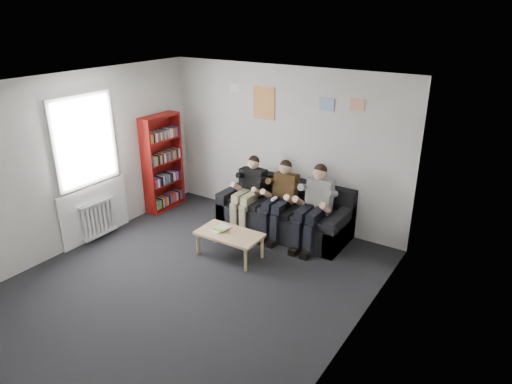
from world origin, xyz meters
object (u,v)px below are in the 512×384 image
sofa (285,214)px  person_middle (280,200)px  person_left (248,193)px  coffee_table (230,236)px  person_right (313,207)px  bookshelf (163,163)px

sofa → person_middle: size_ratio=1.72×
person_middle → person_left: bearing=175.2°
coffee_table → person_right: bearing=48.2°
bookshelf → person_middle: bearing=4.5°
person_right → sofa: bearing=158.2°
sofa → person_middle: bearing=-90.0°
bookshelf → person_middle: bookshelf is taller
coffee_table → person_right: 1.38m
person_left → person_middle: bearing=2.7°
person_right → coffee_table: bearing=-135.5°
person_middle → person_right: (0.61, -0.00, 0.02)m
sofa → person_right: bearing=-18.1°
sofa → bookshelf: size_ratio=1.23×
bookshelf → person_left: 1.79m
sofa → person_right: (0.61, -0.20, 0.35)m
sofa → bookshelf: bookshelf is taller
bookshelf → person_left: bookshelf is taller
sofa → coffee_table: size_ratio=2.23×
person_middle → person_right: size_ratio=0.97×
bookshelf → person_middle: 2.40m
person_left → person_middle: person_middle is taller
person_left → person_middle: size_ratio=0.97×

